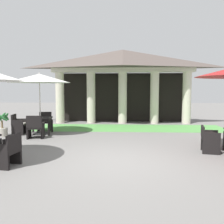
# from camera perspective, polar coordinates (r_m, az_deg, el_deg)

# --- Properties ---
(ground_plane) EXTENTS (60.00, 60.00, 0.00)m
(ground_plane) POSITION_cam_1_polar(r_m,az_deg,el_deg) (6.89, 2.15, -11.31)
(ground_plane) COLOR slate
(background_pavilion) EXTENTS (8.55, 2.46, 4.23)m
(background_pavilion) POSITION_cam_1_polar(r_m,az_deg,el_deg) (14.42, 2.49, 9.91)
(background_pavilion) COLOR beige
(background_pavilion) RESTS_ON ground
(lawn_strip) EXTENTS (10.35, 2.46, 0.01)m
(lawn_strip) POSITION_cam_1_polar(r_m,az_deg,el_deg) (12.63, 2.40, -3.69)
(lawn_strip) COLOR #519347
(lawn_strip) RESTS_ON ground
(patio_table_near_foreground) EXTENTS (1.04, 1.04, 0.73)m
(patio_table_near_foreground) POSITION_cam_1_polar(r_m,az_deg,el_deg) (11.27, -16.26, -1.76)
(patio_table_near_foreground) COLOR black
(patio_table_near_foreground) RESTS_ON ground
(patio_umbrella_near_foreground) EXTENTS (2.66, 2.66, 2.70)m
(patio_umbrella_near_foreground) POSITION_cam_1_polar(r_m,az_deg,el_deg) (11.20, -16.49, 7.41)
(patio_umbrella_near_foreground) COLOR #2D2D2D
(patio_umbrella_near_foreground) RESTS_ON ground
(patio_chair_near_foreground_north) EXTENTS (0.66, 0.56, 0.88)m
(patio_chair_near_foreground_north) POSITION_cam_1_polar(r_m,az_deg,el_deg) (12.23, -15.31, -2.25)
(patio_chair_near_foreground_north) COLOR black
(patio_chair_near_foreground_north) RESTS_ON ground
(patio_chair_near_foreground_west) EXTENTS (0.57, 0.66, 0.88)m
(patio_chair_near_foreground_west) POSITION_cam_1_polar(r_m,az_deg,el_deg) (11.53, -20.89, -2.82)
(patio_chair_near_foreground_west) COLOR black
(patio_chair_near_foreground_west) RESTS_ON ground
(patio_chair_near_foreground_south) EXTENTS (0.68, 0.63, 0.94)m
(patio_chair_near_foreground_south) POSITION_cam_1_polar(r_m,az_deg,el_deg) (10.37, -17.32, -3.54)
(patio_chair_near_foreground_south) COLOR black
(patio_chair_near_foreground_south) RESTS_ON ground
(patio_chair_mid_left_east) EXTENTS (0.64, 0.68, 0.85)m
(patio_chair_mid_left_east) POSITION_cam_1_polar(r_m,az_deg,el_deg) (6.86, -23.16, -8.39)
(patio_chair_mid_left_east) COLOR black
(patio_chair_mid_left_east) RESTS_ON ground
(patio_chair_mid_right_west) EXTENTS (0.62, 0.66, 0.83)m
(patio_chair_mid_right_west) POSITION_cam_1_polar(r_m,az_deg,el_deg) (8.29, 21.62, -5.95)
(patio_chair_mid_right_west) COLOR black
(patio_chair_mid_right_west) RESTS_ON ground
(potted_palm_left_edge) EXTENTS (0.59, 0.64, 1.08)m
(potted_palm_left_edge) POSITION_cam_1_polar(r_m,az_deg,el_deg) (11.35, -24.10, -3.19)
(potted_palm_left_edge) COLOR #B2AD9E
(potted_palm_left_edge) RESTS_ON ground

